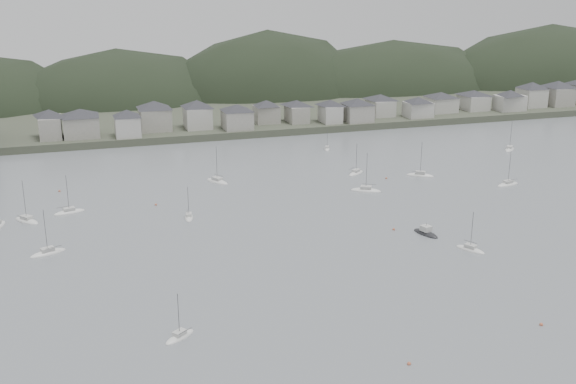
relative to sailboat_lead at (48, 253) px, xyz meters
name	(u,v)px	position (x,y,z in m)	size (l,w,h in m)	color
ground	(413,340)	(64.08, -63.16, -0.17)	(900.00, 900.00, 0.00)	slate
far_shore_land	(174,93)	(64.08, 231.84, 1.33)	(900.00, 250.00, 3.00)	#383D2D
forested_ridge	(190,122)	(68.91, 206.24, -11.46)	(851.55, 103.94, 102.57)	black
waterfront_town	(322,108)	(114.67, 120.18, 8.49)	(451.48, 28.46, 12.92)	gray
sailboat_lead	(48,253)	(0.00, 0.00, 0.00)	(9.08, 5.86, 11.86)	silver
moored_fleet	(237,229)	(46.95, 2.57, 0.00)	(260.85, 168.53, 13.35)	silver
motor_launch_near	(426,233)	(92.75, -15.52, 0.12)	(5.07, 8.60, 3.93)	black
mooring_buoys	(313,240)	(63.44, -11.17, -0.02)	(194.24, 123.37, 0.70)	#B95E3D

